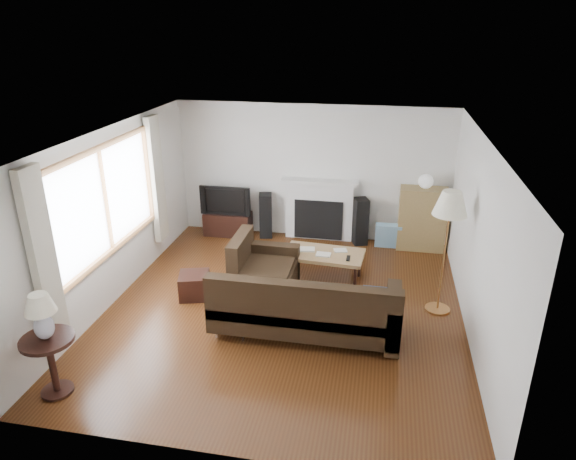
% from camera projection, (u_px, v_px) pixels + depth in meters
% --- Properties ---
extents(room, '(5.10, 5.60, 2.54)m').
position_uv_depth(room, '(284.00, 228.00, 6.91)').
color(room, '#4D2811').
rests_on(room, ground).
extents(window, '(0.12, 2.74, 1.54)m').
position_uv_depth(window, '(106.00, 201.00, 7.04)').
color(window, brown).
rests_on(window, room).
extents(curtain_near, '(0.10, 0.35, 2.10)m').
position_uv_depth(curtain_near, '(43.00, 258.00, 5.71)').
color(curtain_near, beige).
rests_on(curtain_near, room).
extents(curtain_far, '(0.10, 0.35, 2.10)m').
position_uv_depth(curtain_far, '(157.00, 180.00, 8.47)').
color(curtain_far, beige).
rests_on(curtain_far, room).
extents(fireplace, '(1.40, 0.26, 1.15)m').
position_uv_depth(fireplace, '(319.00, 210.00, 9.54)').
color(fireplace, white).
rests_on(fireplace, room).
extents(tv_stand, '(0.89, 0.40, 0.44)m').
position_uv_depth(tv_stand, '(228.00, 223.00, 9.85)').
color(tv_stand, black).
rests_on(tv_stand, ground).
extents(television, '(0.97, 0.13, 0.56)m').
position_uv_depth(television, '(227.00, 199.00, 9.66)').
color(television, black).
rests_on(television, tv_stand).
extents(speaker_left, '(0.29, 0.32, 0.84)m').
position_uv_depth(speaker_left, '(266.00, 215.00, 9.69)').
color(speaker_left, black).
rests_on(speaker_left, ground).
extents(speaker_right, '(0.33, 0.35, 0.87)m').
position_uv_depth(speaker_right, '(360.00, 221.00, 9.38)').
color(speaker_right, black).
rests_on(speaker_right, ground).
extents(bookshelf, '(0.82, 0.39, 1.13)m').
position_uv_depth(bookshelf, '(422.00, 219.00, 9.12)').
color(bookshelf, olive).
rests_on(bookshelf, ground).
extents(globe_lamp, '(0.25, 0.25, 0.25)m').
position_uv_depth(globe_lamp, '(426.00, 181.00, 8.86)').
color(globe_lamp, white).
rests_on(globe_lamp, bookshelf).
extents(sectional_sofa, '(2.64, 1.93, 0.85)m').
position_uv_depth(sectional_sofa, '(306.00, 304.00, 6.68)').
color(sectional_sofa, black).
rests_on(sectional_sofa, ground).
extents(coffee_table, '(1.28, 0.76, 0.48)m').
position_uv_depth(coffee_table, '(324.00, 266.00, 8.11)').
color(coffee_table, '#9A774A').
rests_on(coffee_table, ground).
extents(footstool, '(0.53, 0.53, 0.37)m').
position_uv_depth(footstool, '(194.00, 285.00, 7.65)').
color(footstool, black).
rests_on(footstool, ground).
extents(floor_lamp, '(0.61, 0.61, 1.79)m').
position_uv_depth(floor_lamp, '(444.00, 253.00, 7.01)').
color(floor_lamp, '#B2773D').
rests_on(floor_lamp, ground).
extents(side_table, '(0.57, 0.57, 0.71)m').
position_uv_depth(side_table, '(52.00, 365.00, 5.61)').
color(side_table, black).
rests_on(side_table, ground).
extents(table_lamp, '(0.32, 0.32, 0.53)m').
position_uv_depth(table_lamp, '(42.00, 317.00, 5.37)').
color(table_lamp, silver).
rests_on(table_lamp, side_table).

